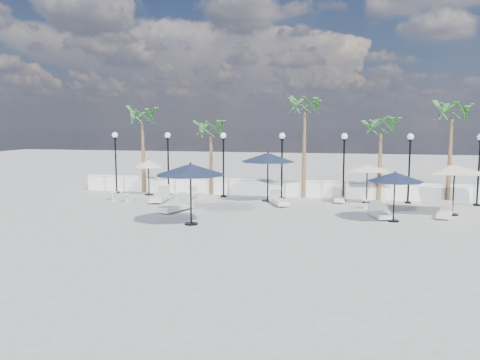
% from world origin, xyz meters
% --- Properties ---
extents(ground, '(100.00, 100.00, 0.00)m').
position_xyz_m(ground, '(0.00, 0.00, 0.00)').
color(ground, gray).
rests_on(ground, ground).
extents(balustrade, '(26.00, 0.30, 1.01)m').
position_xyz_m(balustrade, '(0.00, 7.50, 0.47)').
color(balustrade, white).
rests_on(balustrade, ground).
extents(lamppost_0, '(0.36, 0.36, 3.84)m').
position_xyz_m(lamppost_0, '(-10.50, 6.50, 2.49)').
color(lamppost_0, black).
rests_on(lamppost_0, ground).
extents(lamppost_1, '(0.36, 0.36, 3.84)m').
position_xyz_m(lamppost_1, '(-7.00, 6.50, 2.49)').
color(lamppost_1, black).
rests_on(lamppost_1, ground).
extents(lamppost_2, '(0.36, 0.36, 3.84)m').
position_xyz_m(lamppost_2, '(-3.50, 6.50, 2.49)').
color(lamppost_2, black).
rests_on(lamppost_2, ground).
extents(lamppost_3, '(0.36, 0.36, 3.84)m').
position_xyz_m(lamppost_3, '(0.00, 6.50, 2.49)').
color(lamppost_3, black).
rests_on(lamppost_3, ground).
extents(lamppost_4, '(0.36, 0.36, 3.84)m').
position_xyz_m(lamppost_4, '(3.50, 6.50, 2.49)').
color(lamppost_4, black).
rests_on(lamppost_4, ground).
extents(lamppost_5, '(0.36, 0.36, 3.84)m').
position_xyz_m(lamppost_5, '(7.00, 6.50, 2.49)').
color(lamppost_5, black).
rests_on(lamppost_5, ground).
extents(lamppost_6, '(0.36, 0.36, 3.84)m').
position_xyz_m(lamppost_6, '(10.50, 6.50, 2.49)').
color(lamppost_6, black).
rests_on(lamppost_6, ground).
extents(palm_0, '(2.60, 2.60, 5.50)m').
position_xyz_m(palm_0, '(-9.00, 7.30, 4.53)').
color(palm_0, brown).
rests_on(palm_0, ground).
extents(palm_1, '(2.60, 2.60, 4.70)m').
position_xyz_m(palm_1, '(-4.50, 7.30, 3.75)').
color(palm_1, brown).
rests_on(palm_1, ground).
extents(palm_2, '(2.60, 2.60, 6.10)m').
position_xyz_m(palm_2, '(1.20, 7.30, 5.12)').
color(palm_2, brown).
rests_on(palm_2, ground).
extents(palm_3, '(2.60, 2.60, 4.90)m').
position_xyz_m(palm_3, '(5.50, 7.30, 3.95)').
color(palm_3, brown).
rests_on(palm_3, ground).
extents(palm_4, '(2.60, 2.60, 5.70)m').
position_xyz_m(palm_4, '(9.20, 7.30, 4.73)').
color(palm_4, brown).
rests_on(palm_4, ground).
extents(lounger_0, '(0.90, 2.16, 0.79)m').
position_xyz_m(lounger_0, '(-6.50, 3.96, 0.26)').
color(lounger_0, beige).
rests_on(lounger_0, ground).
extents(lounger_1, '(0.61, 1.64, 0.60)m').
position_xyz_m(lounger_1, '(-5.29, 5.61, 0.20)').
color(lounger_1, beige).
rests_on(lounger_1, ground).
extents(lounger_2, '(1.34, 2.27, 0.81)m').
position_xyz_m(lounger_2, '(-4.60, 1.32, 0.27)').
color(lounger_2, beige).
rests_on(lounger_2, ground).
extents(lounger_3, '(1.38, 2.04, 0.73)m').
position_xyz_m(lounger_3, '(0.14, 4.35, 0.25)').
color(lounger_3, beige).
rests_on(lounger_3, ground).
extents(lounger_4, '(0.77, 1.84, 0.67)m').
position_xyz_m(lounger_4, '(3.22, 6.22, 0.22)').
color(lounger_4, beige).
rests_on(lounger_4, ground).
extents(lounger_5, '(1.03, 1.85, 0.66)m').
position_xyz_m(lounger_5, '(8.16, 2.68, 0.22)').
color(lounger_5, beige).
rests_on(lounger_5, ground).
extents(lounger_6, '(1.01, 1.85, 0.66)m').
position_xyz_m(lounger_6, '(5.18, 1.94, 0.22)').
color(lounger_6, beige).
rests_on(lounger_6, ground).
extents(side_table_0, '(0.51, 0.51, 0.49)m').
position_xyz_m(side_table_0, '(-9.32, 3.79, 0.30)').
color(side_table_0, beige).
rests_on(side_table_0, ground).
extents(side_table_1, '(0.48, 0.48, 0.46)m').
position_xyz_m(side_table_1, '(-8.27, 3.44, 0.28)').
color(side_table_1, beige).
rests_on(side_table_1, ground).
extents(side_table_2, '(0.47, 0.47, 0.45)m').
position_xyz_m(side_table_2, '(4.70, 4.31, 0.27)').
color(side_table_2, beige).
rests_on(side_table_2, ground).
extents(parasol_navy_left, '(3.08, 3.08, 2.72)m').
position_xyz_m(parasol_navy_left, '(-2.90, -1.35, 2.39)').
color(parasol_navy_left, black).
rests_on(parasol_navy_left, ground).
extents(parasol_navy_mid, '(3.13, 3.13, 2.80)m').
position_xyz_m(parasol_navy_mid, '(-0.68, 5.62, 2.46)').
color(parasol_navy_mid, black).
rests_on(parasol_navy_mid, ground).
extents(parasol_navy_right, '(2.55, 2.55, 2.28)m').
position_xyz_m(parasol_navy_right, '(5.75, 1.27, 2.00)').
color(parasol_navy_right, black).
rests_on(parasol_navy_right, ground).
extents(parasol_cream_sq_a, '(4.60, 4.60, 2.26)m').
position_xyz_m(parasol_cream_sq_a, '(4.77, 6.20, 2.09)').
color(parasol_cream_sq_a, black).
rests_on(parasol_cream_sq_a, ground).
extents(parasol_cream_sq_b, '(5.20, 5.20, 2.61)m').
position_xyz_m(parasol_cream_sq_b, '(8.66, 3.45, 2.41)').
color(parasol_cream_sq_b, black).
rests_on(parasol_cream_sq_b, ground).
extents(parasol_cream_small, '(1.83, 1.83, 2.24)m').
position_xyz_m(parasol_cream_small, '(-8.17, 6.20, 1.92)').
color(parasol_cream_small, black).
rests_on(parasol_cream_small, ground).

